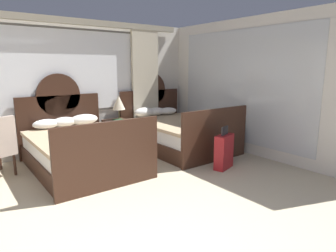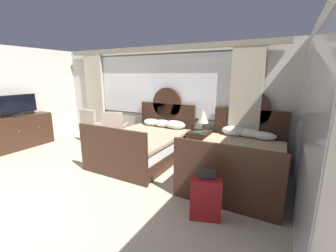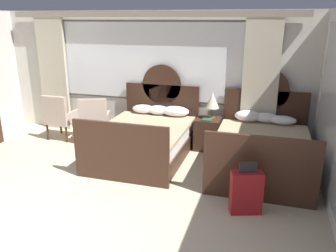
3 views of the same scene
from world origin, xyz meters
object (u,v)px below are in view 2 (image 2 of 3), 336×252
at_px(bed_near_mirror, 239,160).
at_px(tv_flatscreen, 17,105).
at_px(book_on_nightstand, 198,132).
at_px(suitcase_on_floor, 206,199).
at_px(nightstand_between_beds, 199,144).
at_px(dresser_minibar, 14,133).
at_px(table_lamp_on_nightstand, 203,117).
at_px(armchair_by_window_left, 115,128).
at_px(bed_near_window, 146,144).
at_px(armchair_by_window_centre, 93,125).

height_order(bed_near_mirror, tv_flatscreen, bed_near_mirror).
height_order(book_on_nightstand, suitcase_on_floor, suitcase_on_floor).
bearing_deg(bed_near_mirror, suitcase_on_floor, -95.58).
height_order(nightstand_between_beds, dresser_minibar, dresser_minibar).
relative_size(table_lamp_on_nightstand, armchair_by_window_left, 0.53).
xyz_separation_m(bed_near_window, bed_near_mirror, (2.14, -0.00, -0.00)).
bearing_deg(bed_near_window, armchair_by_window_centre, 170.15).
bearing_deg(table_lamp_on_nightstand, armchair_by_window_left, -171.76).
distance_m(bed_near_window, suitcase_on_floor, 2.50).
bearing_deg(dresser_minibar, table_lamp_on_nightstand, 21.61).
distance_m(bed_near_mirror, suitcase_on_floor, 1.52).
relative_size(bed_near_window, nightstand_between_beds, 3.55).
distance_m(bed_near_mirror, armchair_by_window_left, 3.44).
height_order(bed_near_window, nightstand_between_beds, bed_near_window).
bearing_deg(tv_flatscreen, table_lamp_on_nightstand, 19.81).
distance_m(table_lamp_on_nightstand, book_on_nightstand, 0.38).
bearing_deg(bed_near_mirror, dresser_minibar, -168.90).
distance_m(dresser_minibar, armchair_by_window_centre, 1.99).
bearing_deg(bed_near_mirror, bed_near_window, 179.99).
xyz_separation_m(bed_near_mirror, tv_flatscreen, (-5.57, -0.92, 0.82)).
distance_m(armchair_by_window_left, suitcase_on_floor, 3.78).
bearing_deg(armchair_by_window_left, nightstand_between_beds, 8.05).
bearing_deg(nightstand_between_beds, table_lamp_on_nightstand, 14.85).
relative_size(nightstand_between_beds, armchair_by_window_centre, 0.64).
height_order(book_on_nightstand, tv_flatscreen, tv_flatscreen).
bearing_deg(nightstand_between_beds, book_on_nightstand, -90.40).
relative_size(armchair_by_window_left, armchair_by_window_centre, 1.00).
bearing_deg(dresser_minibar, bed_near_window, 17.64).
distance_m(nightstand_between_beds, armchair_by_window_left, 2.38).
bearing_deg(book_on_nightstand, dresser_minibar, -159.37).
bearing_deg(bed_near_mirror, tv_flatscreen, -170.59).
distance_m(bed_near_window, nightstand_between_beds, 1.28).
relative_size(bed_near_window, table_lamp_on_nightstand, 4.27).
relative_size(table_lamp_on_nightstand, armchair_by_window_centre, 0.53).
xyz_separation_m(bed_near_window, table_lamp_on_nightstand, (1.14, 0.72, 0.64)).
xyz_separation_m(table_lamp_on_nightstand, suitcase_on_floor, (0.86, -2.23, -0.70)).
height_order(bed_near_window, dresser_minibar, bed_near_window).
height_order(nightstand_between_beds, book_on_nightstand, book_on_nightstand).
height_order(book_on_nightstand, armchair_by_window_left, armchair_by_window_left).
xyz_separation_m(bed_near_window, armchair_by_window_left, (-1.28, 0.37, 0.17)).
relative_size(nightstand_between_beds, dresser_minibar, 0.34).
height_order(tv_flatscreen, suitcase_on_floor, tv_flatscreen).
relative_size(book_on_nightstand, dresser_minibar, 0.14).
height_order(nightstand_between_beds, armchair_by_window_centre, armchair_by_window_centre).
xyz_separation_m(nightstand_between_beds, suitcase_on_floor, (0.92, -2.21, -0.01)).
distance_m(bed_near_window, tv_flatscreen, 3.64).
relative_size(book_on_nightstand, suitcase_on_floor, 0.35).
bearing_deg(book_on_nightstand, armchair_by_window_centre, -175.72).
height_order(bed_near_window, armchair_by_window_centre, bed_near_window).
bearing_deg(suitcase_on_floor, nightstand_between_beds, 112.66).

